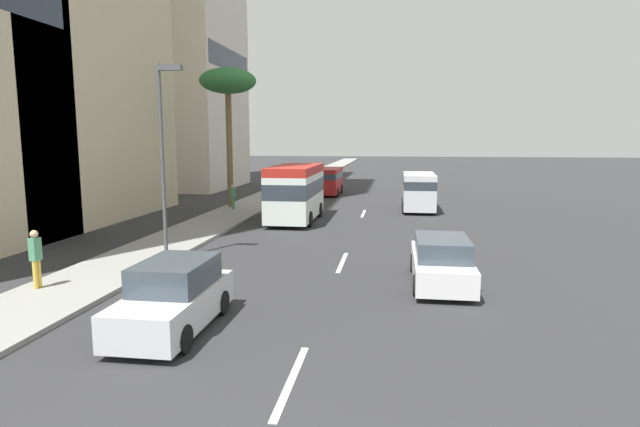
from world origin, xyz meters
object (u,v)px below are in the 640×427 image
Objects in this scene: pedestrian_near_lamp at (36,256)px; pedestrian_mid_block at (233,196)px; street_lamp at (164,141)px; van_second at (419,190)px; palm_tree at (228,84)px; van_third at (328,180)px; minibus_lead at (296,191)px; car_fourth at (174,298)px; car_fifth at (441,262)px.

pedestrian_mid_block is at bearing 3.37° from pedestrian_near_lamp.
pedestrian_mid_block is at bearing 7.11° from street_lamp.
van_second is 0.53× the size of palm_tree.
van_third is 0.71× the size of street_lamp.
van_third is 12.98m from palm_tree.
van_second is 2.64× the size of pedestrian_near_lamp.
van_second is 0.93× the size of van_third.
pedestrian_mid_block is (-2.08, 11.82, -0.36)m from van_second.
car_fourth is (-17.20, -0.24, -0.93)m from minibus_lead.
car_fifth is at bearing -179.97° from van_second.
van_second is 23.61m from pedestrian_near_lamp.
pedestrian_near_lamp is at bearing -179.71° from palm_tree.
van_second is 12.01m from pedestrian_mid_block.
pedestrian_near_lamp is (-29.01, 5.19, -0.12)m from van_third.
street_lamp is at bearing -154.74° from car_fourth.
car_fifth is at bearing -100.48° from street_lamp.
pedestrian_near_lamp is at bearing -113.03° from car_fourth.
car_fourth is 8.57m from street_lamp.
car_fourth is at bearing 0.81° from minibus_lead.
pedestrian_mid_block is 14.00m from street_lamp.
pedestrian_mid_block is 0.18× the size of palm_tree.
palm_tree is (4.46, 5.28, 6.42)m from minibus_lead.
van_second reaches higher than car_fifth.
van_second reaches higher than pedestrian_mid_block.
van_second is at bearing 38.74° from van_third.
minibus_lead reaches higher than car_fourth.
car_fifth is (-12.13, -7.12, -0.99)m from minibus_lead.
minibus_lead is at bearing 30.41° from car_fifth.
van_third is at bearing -5.29° from pedestrian_near_lamp.
car_fourth is 0.46× the size of palm_tree.
palm_tree is 15.30m from street_lamp.
pedestrian_near_lamp is 1.12× the size of pedestrian_mid_block.
car_fourth is 0.58× the size of street_lamp.
street_lamp is at bearing -16.50° from minibus_lead.
pedestrian_near_lamp is (-14.89, 5.18, -0.58)m from minibus_lead.
minibus_lead is 1.27× the size of van_third.
minibus_lead is 14.12m from van_third.
van_third is 31.32m from car_fourth.
van_second is at bearing 0.03° from car_fifth.
car_fourth is 5.91m from pedestrian_near_lamp.
street_lamp is (-24.37, 3.04, 3.32)m from van_third.
car_fifth is 19.35m from pedestrian_mid_block.
street_lamp reaches higher than car_fourth.
van_third is at bearing 15.16° from car_fifth.
car_fifth is 21.99m from palm_tree.
car_fourth is at bearing -108.17° from pedestrian_near_lamp.
van_third reaches higher than pedestrian_near_lamp.
street_lamp reaches higher than pedestrian_near_lamp.
palm_tree is (1.28, 0.57, 7.12)m from pedestrian_mid_block.
street_lamp reaches higher than van_second.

